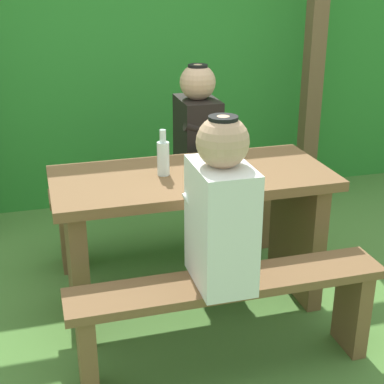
# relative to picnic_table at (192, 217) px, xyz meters

# --- Properties ---
(ground_plane) EXTENTS (12.00, 12.00, 0.00)m
(ground_plane) POSITION_rel_picnic_table_xyz_m (0.00, 0.00, -0.51)
(ground_plane) COLOR #4F7E37
(hedge_backdrop) EXTENTS (6.40, 0.69, 1.92)m
(hedge_backdrop) POSITION_rel_picnic_table_xyz_m (0.00, 1.87, 0.45)
(hedge_backdrop) COLOR #2D832D
(hedge_backdrop) RESTS_ON ground_plane
(pergola_post_right) EXTENTS (0.12, 0.12, 1.93)m
(pergola_post_right) POSITION_rel_picnic_table_xyz_m (1.26, 1.21, 0.46)
(pergola_post_right) COLOR brown
(pergola_post_right) RESTS_ON ground_plane
(picnic_table) EXTENTS (1.40, 0.64, 0.75)m
(picnic_table) POSITION_rel_picnic_table_xyz_m (0.00, 0.00, 0.00)
(picnic_table) COLOR brown
(picnic_table) RESTS_ON ground_plane
(bench_near) EXTENTS (1.40, 0.24, 0.47)m
(bench_near) POSITION_rel_picnic_table_xyz_m (0.00, -0.58, -0.17)
(bench_near) COLOR brown
(bench_near) RESTS_ON ground_plane
(bench_far) EXTENTS (1.40, 0.24, 0.47)m
(bench_far) POSITION_rel_picnic_table_xyz_m (0.00, 0.58, -0.17)
(bench_far) COLOR brown
(bench_far) RESTS_ON ground_plane
(person_white_shirt) EXTENTS (0.25, 0.35, 0.72)m
(person_white_shirt) POSITION_rel_picnic_table_xyz_m (-0.04, -0.58, 0.29)
(person_white_shirt) COLOR white
(person_white_shirt) RESTS_ON bench_near
(person_black_coat) EXTENTS (0.25, 0.35, 0.72)m
(person_black_coat) POSITION_rel_picnic_table_xyz_m (0.20, 0.58, 0.29)
(person_black_coat) COLOR black
(person_black_coat) RESTS_ON bench_far
(drinking_glass) EXTENTS (0.07, 0.07, 0.09)m
(drinking_glass) POSITION_rel_picnic_table_xyz_m (0.12, -0.13, 0.29)
(drinking_glass) COLOR silver
(drinking_glass) RESTS_ON picnic_table
(bottle_left) EXTENTS (0.06, 0.06, 0.23)m
(bottle_left) POSITION_rel_picnic_table_xyz_m (-0.14, 0.02, 0.33)
(bottle_left) COLOR silver
(bottle_left) RESTS_ON picnic_table
(bottle_right) EXTENTS (0.06, 0.06, 0.22)m
(bottle_right) POSITION_rel_picnic_table_xyz_m (0.26, 0.07, 0.33)
(bottle_right) COLOR silver
(bottle_right) RESTS_ON picnic_table
(cell_phone) EXTENTS (0.13, 0.16, 0.01)m
(cell_phone) POSITION_rel_picnic_table_xyz_m (0.03, -0.00, 0.24)
(cell_phone) COLOR silver
(cell_phone) RESTS_ON picnic_table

